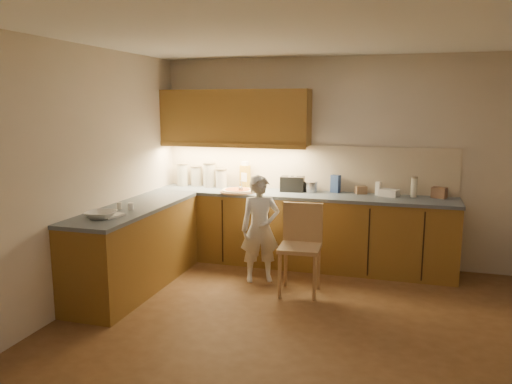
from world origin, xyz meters
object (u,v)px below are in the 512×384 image
wooden_chair (301,241)px  oil_jug (245,176)px  pizza_on_board (238,191)px  toaster (292,184)px  child (260,229)px

wooden_chair → oil_jug: (-0.98, 1.08, 0.53)m
pizza_on_board → toaster: (0.64, 0.27, 0.08)m
child → pizza_on_board: bearing=105.5°
oil_jug → toaster: size_ratio=1.14×
child → wooden_chair: (0.51, -0.19, -0.06)m
child → toaster: (0.19, 0.82, 0.40)m
pizza_on_board → oil_jug: oil_jug is taller
oil_jug → toaster: bearing=-6.9°
pizza_on_board → toaster: bearing=22.7°
pizza_on_board → toaster: size_ratio=1.44×
oil_jug → toaster: 0.67m
pizza_on_board → wooden_chair: pizza_on_board is taller
child → toaster: child is taller
pizza_on_board → toaster: toaster is taller
pizza_on_board → wooden_chair: (0.97, -0.74, -0.38)m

